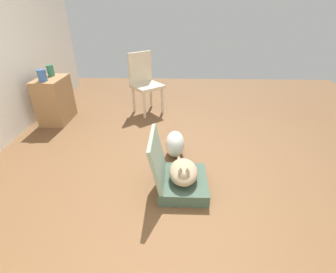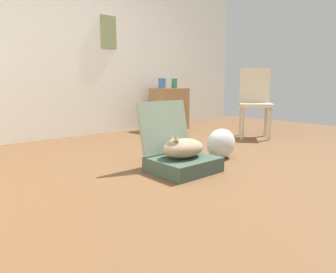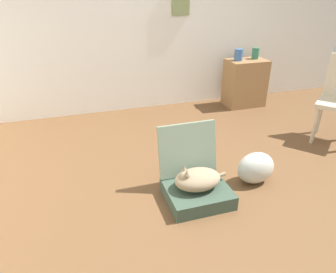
{
  "view_description": "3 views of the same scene",
  "coord_description": "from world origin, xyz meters",
  "px_view_note": "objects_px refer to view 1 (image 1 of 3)",
  "views": [
    {
      "loc": [
        -2.1,
        -0.03,
        1.63
      ],
      "look_at": [
        -0.11,
        0.04,
        0.52
      ],
      "focal_mm": 25.24,
      "sensor_mm": 36.0,
      "label": 1
    },
    {
      "loc": [
        -2.01,
        -1.94,
        0.75
      ],
      "look_at": [
        -0.27,
        0.06,
        0.29
      ],
      "focal_mm": 32.18,
      "sensor_mm": 36.0,
      "label": 2
    },
    {
      "loc": [
        -1.16,
        -2.14,
        1.7
      ],
      "look_at": [
        -0.36,
        0.36,
        0.4
      ],
      "focal_mm": 33.55,
      "sensor_mm": 36.0,
      "label": 3
    }
  ],
  "objects_px": {
    "side_table": "(55,100)",
    "chair": "(145,81)",
    "suitcase_base": "(183,183)",
    "vase_short": "(50,70)",
    "cat": "(183,172)",
    "vase_tall": "(42,75)",
    "plastic_bag_white": "(175,144)"
  },
  "relations": [
    {
      "from": "side_table",
      "to": "vase_short",
      "type": "height_order",
      "value": "vase_short"
    },
    {
      "from": "cat",
      "to": "vase_tall",
      "type": "height_order",
      "value": "vase_tall"
    },
    {
      "from": "side_table",
      "to": "chair",
      "type": "bearing_deg",
      "value": -72.49
    },
    {
      "from": "cat",
      "to": "vase_tall",
      "type": "distance_m",
      "value": 2.51
    },
    {
      "from": "side_table",
      "to": "chair",
      "type": "distance_m",
      "value": 1.44
    },
    {
      "from": "suitcase_base",
      "to": "plastic_bag_white",
      "type": "height_order",
      "value": "plastic_bag_white"
    },
    {
      "from": "vase_tall",
      "to": "chair",
      "type": "relative_size",
      "value": 0.16
    },
    {
      "from": "side_table",
      "to": "vase_short",
      "type": "bearing_deg",
      "value": 13.56
    },
    {
      "from": "side_table",
      "to": "vase_tall",
      "type": "height_order",
      "value": "vase_tall"
    },
    {
      "from": "suitcase_base",
      "to": "plastic_bag_white",
      "type": "distance_m",
      "value": 0.63
    },
    {
      "from": "vase_short",
      "to": "chair",
      "type": "height_order",
      "value": "chair"
    },
    {
      "from": "vase_tall",
      "to": "cat",
      "type": "bearing_deg",
      "value": -125.84
    },
    {
      "from": "vase_short",
      "to": "side_table",
      "type": "bearing_deg",
      "value": -166.44
    },
    {
      "from": "cat",
      "to": "side_table",
      "type": "distance_m",
      "value": 2.52
    },
    {
      "from": "plastic_bag_white",
      "to": "suitcase_base",
      "type": "bearing_deg",
      "value": -172.14
    },
    {
      "from": "plastic_bag_white",
      "to": "vase_tall",
      "type": "height_order",
      "value": "vase_tall"
    },
    {
      "from": "plastic_bag_white",
      "to": "chair",
      "type": "xyz_separation_m",
      "value": [
        1.38,
        0.52,
        0.38
      ]
    },
    {
      "from": "chair",
      "to": "suitcase_base",
      "type": "bearing_deg",
      "value": -112.65
    },
    {
      "from": "vase_tall",
      "to": "chair",
      "type": "height_order",
      "value": "chair"
    },
    {
      "from": "plastic_bag_white",
      "to": "side_table",
      "type": "distance_m",
      "value": 2.11
    },
    {
      "from": "cat",
      "to": "chair",
      "type": "relative_size",
      "value": 0.49
    },
    {
      "from": "plastic_bag_white",
      "to": "chair",
      "type": "bearing_deg",
      "value": 20.74
    },
    {
      "from": "cat",
      "to": "side_table",
      "type": "relative_size",
      "value": 0.7
    },
    {
      "from": "side_table",
      "to": "vase_tall",
      "type": "relative_size",
      "value": 4.26
    },
    {
      "from": "suitcase_base",
      "to": "chair",
      "type": "distance_m",
      "value": 2.14
    },
    {
      "from": "suitcase_base",
      "to": "cat",
      "type": "height_order",
      "value": "cat"
    },
    {
      "from": "plastic_bag_white",
      "to": "side_table",
      "type": "height_order",
      "value": "side_table"
    },
    {
      "from": "cat",
      "to": "plastic_bag_white",
      "type": "xyz_separation_m",
      "value": [
        0.62,
        0.08,
        -0.06
      ]
    },
    {
      "from": "vase_short",
      "to": "vase_tall",
      "type": "bearing_deg",
      "value": -176.94
    },
    {
      "from": "chair",
      "to": "cat",
      "type": "bearing_deg",
      "value": -112.72
    },
    {
      "from": "vase_short",
      "to": "chair",
      "type": "distance_m",
      "value": 1.44
    },
    {
      "from": "side_table",
      "to": "chair",
      "type": "height_order",
      "value": "chair"
    }
  ]
}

